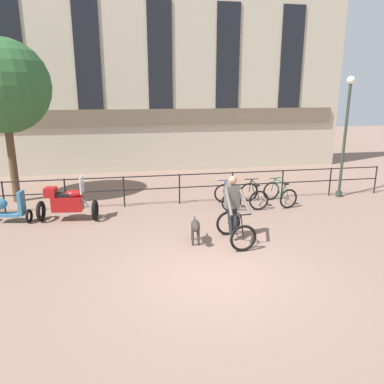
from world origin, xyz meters
TOP-DOWN VIEW (x-y plane):
  - ground_plane at (0.00, 0.00)m, footprint 60.00×60.00m
  - canal_railing at (-0.00, 5.20)m, footprint 15.05×0.05m
  - building_facade at (0.00, 10.99)m, footprint 18.00×0.72m
  - cyclist_with_bike at (0.88, 1.70)m, footprint 0.75×1.21m
  - dog at (-0.13, 1.68)m, footprint 0.30×0.96m
  - parked_motorcycle at (-3.56, 4.13)m, footprint 1.78×0.83m
  - parked_bicycle_near_lamp at (1.51, 4.54)m, footprint 0.68×1.12m
  - parked_bicycle_mid_left at (2.44, 4.54)m, footprint 0.69×1.13m
  - parked_bicycle_mid_right at (3.38, 4.54)m, footprint 0.84×1.21m
  - parked_scooter at (-5.30, 4.26)m, footprint 1.33×0.64m
  - street_lamp at (5.91, 5.02)m, footprint 0.28×0.28m
  - tree_canalside_left at (-5.60, 6.56)m, footprint 3.06×3.06m

SIDE VIEW (x-z plane):
  - ground_plane at x=0.00m, z-range 0.00..0.00m
  - parked_bicycle_mid_left at x=2.44m, z-range -0.07..0.79m
  - parked_bicycle_mid_right at x=3.38m, z-range -0.07..0.79m
  - parked_bicycle_near_lamp at x=1.51m, z-range -0.07..0.79m
  - dog at x=-0.13m, z-range 0.14..0.78m
  - parked_scooter at x=-5.30m, z-range -0.02..0.94m
  - parked_motorcycle at x=-3.56m, z-range -0.11..1.24m
  - canal_railing at x=0.00m, z-range 0.18..1.23m
  - cyclist_with_bike at x=0.88m, z-range -0.09..1.61m
  - street_lamp at x=5.91m, z-range 0.26..4.53m
  - tree_canalside_left at x=-5.60m, z-range 1.18..6.63m
  - building_facade at x=0.00m, z-range -0.02..9.15m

